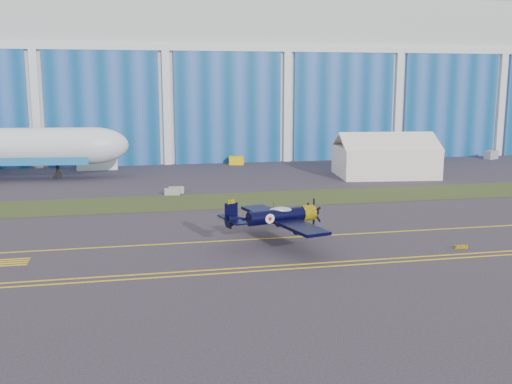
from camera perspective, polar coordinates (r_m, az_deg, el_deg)
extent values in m
plane|color=#38313C|center=(60.62, -5.46, -3.54)|extent=(260.00, 260.00, 0.00)
cube|color=#475128|center=(74.22, -6.67, -0.96)|extent=(260.00, 10.00, 0.02)
cube|color=silver|center=(130.65, -9.16, 10.48)|extent=(220.00, 45.00, 30.00)
cube|color=#0D4A85|center=(107.98, -8.49, 7.88)|extent=(220.00, 0.60, 20.00)
cube|color=silver|center=(108.00, -8.65, 13.50)|extent=(220.00, 0.70, 1.20)
cube|color=yellow|center=(55.81, -4.89, -4.75)|extent=(200.00, 0.20, 0.02)
cube|color=yellow|center=(46.78, -3.47, -7.75)|extent=(80.00, 0.20, 0.02)
cube|color=yellow|center=(47.72, -3.64, -7.38)|extent=(80.00, 0.20, 0.02)
cube|color=yellow|center=(56.31, 18.96, -4.98)|extent=(1.20, 0.15, 0.35)
cube|color=silver|center=(104.87, -14.90, 2.88)|extent=(6.80, 3.00, 2.89)
cube|color=yellow|center=(107.55, -1.86, 3.03)|extent=(2.89, 2.23, 1.49)
cube|color=#8E8DA0|center=(123.99, 21.49, 3.32)|extent=(3.01, 2.37, 1.60)
cube|color=gray|center=(79.02, -7.98, 0.02)|extent=(2.07, 0.89, 0.90)
cube|color=#9F9192|center=(80.24, -7.59, 0.19)|extent=(2.03, 0.69, 0.90)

